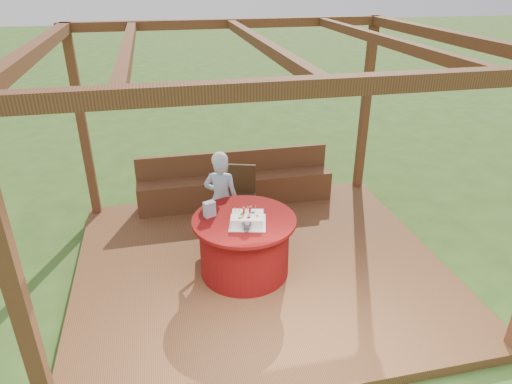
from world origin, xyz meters
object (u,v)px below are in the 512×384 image
Objects in this scene: bench at (236,187)px; chair at (241,193)px; table at (244,245)px; elderly_woman at (221,197)px; drinking_glass at (247,227)px; gift_bag at (209,209)px; birthday_cake at (248,219)px.

bench is 0.64m from chair.
table is 0.86m from elderly_woman.
table is 0.50m from drinking_glass.
elderly_woman is 0.72m from gift_bag.
drinking_glass reaches higher than table.
elderly_woman is at bearing 100.55° from table.
drinking_glass is (-0.22, -1.51, 0.32)m from chair.
elderly_woman reaches higher than table.
chair is at bearing -92.68° from bench.
bench is 2.19m from drinking_glass.
birthday_cake is at bearing -97.38° from chair.
elderly_woman is 1.10m from drinking_glass.
table is 0.61m from gift_bag.
chair is at bearing 40.04° from gift_bag.
gift_bag is at bearing -117.92° from chair.
gift_bag reaches higher than drinking_glass.
gift_bag is (-0.38, 0.15, 0.45)m from table.
birthday_cake is 0.48m from gift_bag.
chair is 1.39m from birthday_cake.
chair is 1.73× the size of birthday_cake.
drinking_glass is (0.36, -0.42, -0.04)m from gift_bag.
drinking_glass is at bearing -83.32° from elderly_woman.
elderly_woman is 6.84× the size of gift_bag.
gift_bag is (-0.60, -1.69, 0.56)m from bench.
table is at bearing -96.90° from bench.
drinking_glass is at bearing -72.06° from gift_bag.
chair reaches higher than table.
table is 0.43m from birthday_cake.
gift_bag is 0.56m from drinking_glass.
drinking_glass is at bearing -94.83° from table.
chair is at bearing 82.62° from birthday_cake.
birthday_cake is (0.17, -0.92, 0.15)m from elderly_woman.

